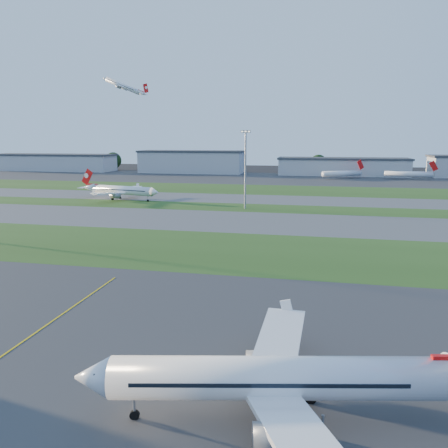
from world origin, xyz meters
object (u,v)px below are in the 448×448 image
(mini_jet_far, at_px, (409,174))
(light_mast_centre, at_px, (245,164))
(airliner_parked, at_px, (282,379))
(airliner_taxiing, at_px, (122,190))
(mini_jet_near, at_px, (342,173))

(mini_jet_far, relative_size, light_mast_centre, 1.11)
(airliner_parked, bearing_deg, mini_jet_far, 65.46)
(airliner_parked, height_order, airliner_taxiing, airliner_parked)
(mini_jet_far, height_order, light_mast_centre, light_mast_centre)
(airliner_parked, bearing_deg, airliner_taxiing, 108.56)
(airliner_parked, distance_m, mini_jet_far, 240.17)
(mini_jet_far, bearing_deg, light_mast_centre, -119.32)
(mini_jet_near, relative_size, mini_jet_far, 0.87)
(airliner_taxiing, bearing_deg, mini_jet_near, -116.45)
(mini_jet_far, bearing_deg, airliner_taxiing, -136.15)
(airliner_parked, distance_m, airliner_taxiing, 140.82)
(airliner_taxiing, relative_size, mini_jet_near, 1.30)
(mini_jet_near, relative_size, light_mast_centre, 0.97)
(airliner_taxiing, xyz_separation_m, mini_jet_near, (88.09, 108.78, -0.32))
(mini_jet_near, xyz_separation_m, light_mast_centre, (-38.41, -120.61, 11.53))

